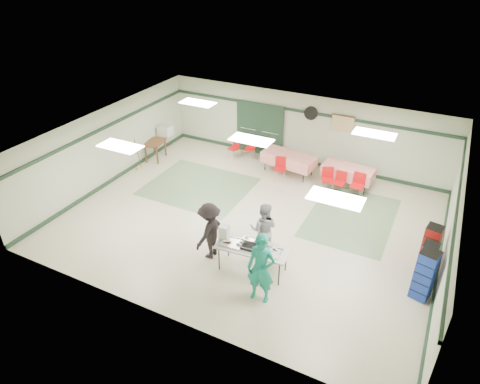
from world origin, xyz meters
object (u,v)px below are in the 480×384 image
at_px(chair_c, 358,183).
at_px(printer_table, 155,144).
at_px(dining_table_b, 289,159).
at_px(chair_a, 340,180).
at_px(crate_stack_red, 430,247).
at_px(volunteer_grey, 264,229).
at_px(volunteer_dark, 210,231).
at_px(volunteer_teal, 261,269).
at_px(chair_loose_b, 235,146).
at_px(chair_loose_a, 250,146).
at_px(broom, 138,153).
at_px(office_printer, 165,130).
at_px(chair_d, 280,166).
at_px(dining_table_a, 348,172).
at_px(chair_b, 328,177).
at_px(serving_table, 253,248).
at_px(crate_stack_blue_b, 425,275).
at_px(crate_stack_blue_a, 427,263).

xyz_separation_m(chair_c, printer_table, (-7.78, -0.71, 0.11)).
bearing_deg(dining_table_b, chair_a, -6.97).
bearing_deg(crate_stack_red, volunteer_grey, -160.33).
distance_m(volunteer_dark, printer_table, 6.51).
xyz_separation_m(volunteer_teal, volunteer_dark, (-1.90, 0.87, -0.10)).
bearing_deg(chair_loose_b, volunteer_teal, -40.68).
bearing_deg(volunteer_dark, chair_loose_a, -159.56).
bearing_deg(broom, office_printer, 80.15).
bearing_deg(volunteer_grey, chair_d, -89.50).
height_order(volunteer_teal, office_printer, volunteer_teal).
bearing_deg(dining_table_a, chair_b, -128.94).
height_order(volunteer_teal, dining_table_b, volunteer_teal).
height_order(volunteer_dark, chair_loose_a, volunteer_dark).
xyz_separation_m(volunteer_dark, chair_loose_a, (-1.67, 5.97, -0.31)).
height_order(serving_table, chair_c, chair_c).
height_order(volunteer_grey, chair_d, volunteer_grey).
distance_m(volunteer_grey, chair_loose_a, 5.98).
distance_m(chair_c, crate_stack_blue_b, 4.71).
bearing_deg(chair_a, crate_stack_blue_b, -49.41).
relative_size(chair_a, crate_stack_red, 0.64).
bearing_deg(chair_loose_a, dining_table_a, -19.15).
relative_size(crate_stack_blue_a, office_printer, 2.34).
distance_m(chair_loose_a, crate_stack_blue_a, 8.31).
relative_size(serving_table, crate_stack_blue_b, 1.43).
distance_m(volunteer_teal, crate_stack_red, 4.64).
bearing_deg(printer_table, crate_stack_red, -22.85).
height_order(chair_b, chair_loose_a, chair_loose_a).
xyz_separation_m(chair_loose_a, office_printer, (-3.29, -1.03, 0.43)).
relative_size(chair_d, chair_loose_a, 1.00).
bearing_deg(broom, chair_loose_b, 34.87).
relative_size(chair_a, crate_stack_blue_b, 0.60).
xyz_separation_m(dining_table_b, chair_c, (2.70, -0.56, -0.03)).
bearing_deg(dining_table_a, crate_stack_blue_b, -51.65).
height_order(volunteer_grey, crate_stack_blue_a, volunteer_grey).
height_order(volunteer_dark, crate_stack_red, volunteer_dark).
distance_m(volunteer_dark, dining_table_b, 5.50).
distance_m(volunteer_grey, chair_b, 4.21).
height_order(serving_table, chair_loose_a, chair_loose_a).
bearing_deg(chair_loose_a, chair_loose_b, -172.47).
bearing_deg(chair_a, volunteer_grey, -100.88).
distance_m(volunteer_teal, chair_loose_b, 7.83).
height_order(dining_table_a, broom, broom).
height_order(chair_b, crate_stack_red, crate_stack_red).
relative_size(chair_b, crate_stack_red, 0.67).
relative_size(volunteer_grey, chair_b, 1.88).
relative_size(volunteer_teal, chair_c, 2.11).
bearing_deg(serving_table, chair_b, 79.01).
xyz_separation_m(chair_loose_a, broom, (-3.37, -2.72, 0.13)).
bearing_deg(office_printer, chair_d, -1.66).
xyz_separation_m(dining_table_b, chair_loose_a, (-1.80, 0.48, -0.05)).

